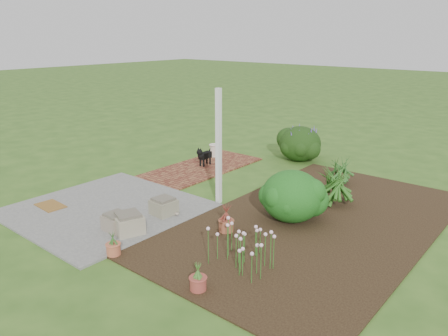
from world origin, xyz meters
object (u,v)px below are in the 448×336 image
Objects in this scene: stone_trough_near at (116,222)px; evergreen_shrub at (292,195)px; black_dog at (204,155)px; cream_ceramic_urn at (214,150)px.

stone_trough_near is 0.35× the size of evergreen_shrub.
stone_trough_near is at bearing -72.12° from black_dog.
black_dog is 1.00m from cream_ceramic_urn.
evergreen_shrub reaches higher than cream_ceramic_urn.
black_dog is 4.09m from evergreen_shrub.
evergreen_shrub is (4.18, -2.50, 0.32)m from cream_ceramic_urn.
evergreen_shrub reaches higher than black_dog.
stone_trough_near is 3.40m from evergreen_shrub.
cream_ceramic_urn is 0.30× the size of evergreen_shrub.
stone_trough_near is at bearing -69.02° from cream_ceramic_urn.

